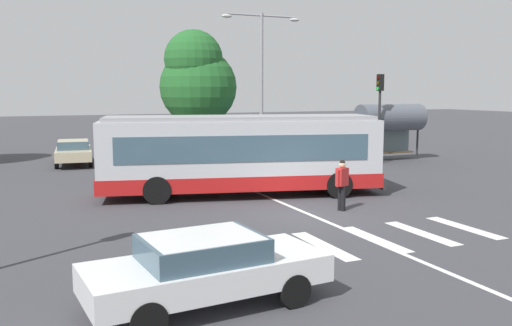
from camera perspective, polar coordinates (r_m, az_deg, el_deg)
ground_plane at (r=18.03m, az=5.08°, el=-5.33°), size 160.00×160.00×0.00m
city_transit_bus at (r=20.98m, az=-1.62°, el=0.90°), size 11.03×5.05×3.06m
pedestrian_crossing_street at (r=18.54m, az=8.94°, el=-1.99°), size 0.55×0.38×1.72m
foreground_sedan at (r=10.38m, az=-5.28°, el=-10.65°), size 4.64×2.19×1.35m
parked_car_champagne at (r=31.40m, az=-18.47°, el=1.21°), size 2.24×4.65×1.35m
parked_car_red at (r=31.83m, az=-13.42°, el=1.47°), size 1.97×4.55×1.35m
parked_car_silver at (r=31.98m, az=-8.80°, el=1.62°), size 1.98×4.55×1.35m
parked_car_charcoal at (r=33.18m, az=-4.50°, el=1.89°), size 2.27×4.66×1.35m
parked_car_blue at (r=34.37m, az=-0.04°, el=2.11°), size 2.05×4.59×1.35m
traffic_light_far_corner at (r=30.79m, az=12.74°, el=5.98°), size 0.33×0.32×4.90m
bus_stop_shelter at (r=32.49m, az=13.78°, el=4.50°), size 4.14×1.54×3.25m
twin_arm_street_lamp at (r=31.09m, az=0.57°, el=9.66°), size 4.70×0.32×8.28m
background_tree_right at (r=34.72m, az=-6.16°, el=8.69°), size 4.83×4.83×7.75m
crosswalk_painted_stripes at (r=15.36m, az=12.23°, el=-7.74°), size 6.84×2.82×0.01m
lane_center_line at (r=19.82m, az=2.64°, el=-4.13°), size 0.16×24.00×0.01m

